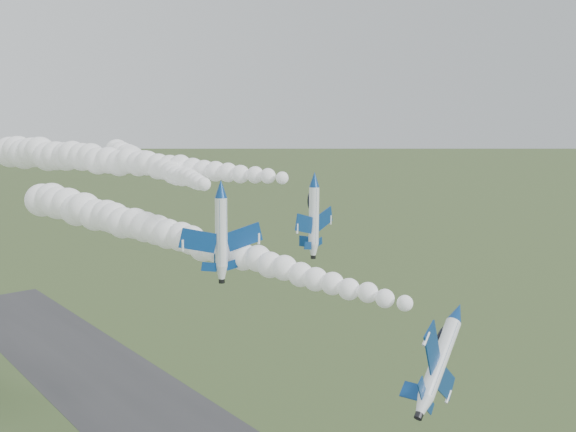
% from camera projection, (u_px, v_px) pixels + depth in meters
% --- Properties ---
extents(jet_lead, '(7.56, 13.44, 8.82)m').
position_uv_depth(jet_lead, '(458.00, 313.00, 66.63)').
color(jet_lead, white).
extents(smoke_trail_jet_lead, '(25.78, 70.65, 5.54)m').
position_uv_depth(smoke_trail_jet_lead, '(186.00, 240.00, 88.76)').
color(smoke_trail_jet_lead, white).
extents(jet_pair_left, '(11.14, 13.09, 3.24)m').
position_uv_depth(jet_pair_left, '(221.00, 188.00, 79.14)').
color(jet_pair_left, white).
extents(smoke_trail_jet_pair_left, '(15.81, 56.17, 4.87)m').
position_uv_depth(smoke_trail_jet_pair_left, '(151.00, 165.00, 106.66)').
color(smoke_trail_jet_pair_left, white).
extents(jet_pair_right, '(10.12, 11.68, 2.97)m').
position_uv_depth(jet_pair_right, '(315.00, 179.00, 87.03)').
color(jet_pair_right, white).
extents(smoke_trail_jet_pair_right, '(28.92, 68.40, 5.97)m').
position_uv_depth(smoke_trail_jet_pair_right, '(123.00, 162.00, 107.43)').
color(smoke_trail_jet_pair_right, white).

